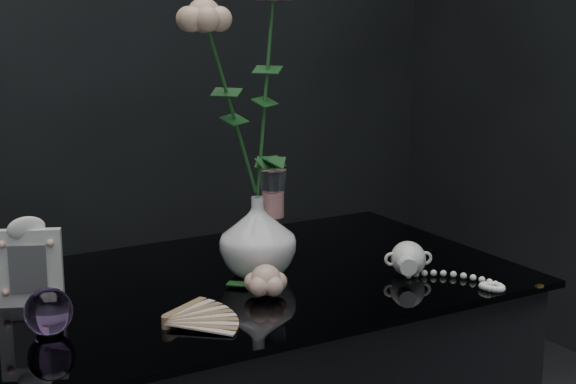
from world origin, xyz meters
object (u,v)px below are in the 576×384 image
vase (258,236)px  paperweight (48,311)px  loose_rose (266,280)px  pearl_jar (408,257)px  wine_glass (273,214)px  picture_frame (28,261)px

vase → paperweight: vase is taller
vase → loose_rose: 0.12m
vase → paperweight: bearing=-166.6°
paperweight → loose_rose: size_ratio=0.45×
paperweight → pearl_jar: bearing=-3.3°
wine_glass → paperweight: (-0.46, -0.17, -0.05)m
wine_glass → picture_frame: wine_glass is taller
vase → wine_glass: (0.07, 0.07, 0.01)m
picture_frame → vase: bearing=17.7°
vase → loose_rose: bearing=-111.9°
vase → loose_rose: (-0.04, -0.11, -0.04)m
wine_glass → paperweight: size_ratio=2.41×
wine_glass → picture_frame: 0.46m
vase → pearl_jar: bearing=-29.6°
loose_rose → picture_frame: bearing=164.2°
picture_frame → paperweight: 0.14m
wine_glass → picture_frame: (-0.46, -0.03, -0.01)m
picture_frame → paperweight: (-0.01, -0.14, -0.04)m
picture_frame → loose_rose: picture_frame is taller
pearl_jar → loose_rose: bearing=-160.7°
wine_glass → pearl_jar: 0.26m
wine_glass → picture_frame: size_ratio=1.16×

